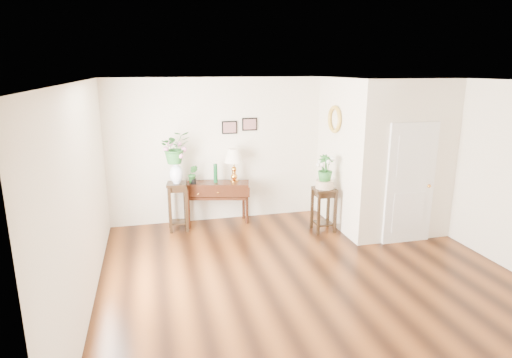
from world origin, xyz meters
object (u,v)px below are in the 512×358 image
object	(u,v)px
console_table	(217,203)
table_lamp	(234,164)
plant_stand_a	(178,207)
plant_stand_b	(324,209)

from	to	relation	value
console_table	table_lamp	size ratio (longest dim) A/B	1.94
plant_stand_a	plant_stand_b	bearing A→B (deg)	-14.82
table_lamp	plant_stand_b	distance (m)	1.91
table_lamp	plant_stand_b	world-z (taller)	table_lamp
console_table	table_lamp	distance (m)	0.84
plant_stand_a	plant_stand_b	distance (m)	2.72
table_lamp	plant_stand_a	xyz separation A→B (m)	(-1.11, -0.16, -0.73)
console_table	plant_stand_a	xyz separation A→B (m)	(-0.76, -0.16, 0.04)
table_lamp	console_table	bearing A→B (deg)	180.00
console_table	plant_stand_a	world-z (taller)	plant_stand_a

